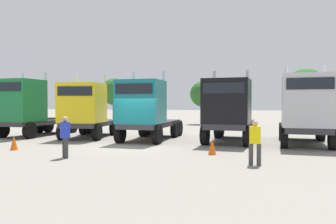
{
  "coord_description": "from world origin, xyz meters",
  "views": [
    {
      "loc": [
        6.76,
        -16.14,
        2.22
      ],
      "look_at": [
        0.89,
        3.77,
        1.71
      ],
      "focal_mm": 36.4,
      "sensor_mm": 36.0,
      "label": 1
    }
  ],
  "objects_px": {
    "semi_truck_black": "(229,110)",
    "traffic_cone_near": "(212,147)",
    "semi_truck_teal": "(145,110)",
    "visitor_in_hivis": "(255,139)",
    "semi_truck_green": "(27,107)",
    "semi_truck_yellow": "(86,110)",
    "visitor_with_camera": "(65,134)",
    "semi_truck_silver": "(306,110)",
    "traffic_cone_far": "(14,143)"
  },
  "relations": [
    {
      "from": "semi_truck_yellow",
      "to": "traffic_cone_far",
      "type": "relative_size",
      "value": 9.16
    },
    {
      "from": "semi_truck_black",
      "to": "semi_truck_silver",
      "type": "xyz_separation_m",
      "value": [
        4.0,
        -0.23,
        0.05
      ]
    },
    {
      "from": "semi_truck_yellow",
      "to": "traffic_cone_near",
      "type": "xyz_separation_m",
      "value": [
        8.81,
        -4.59,
        -1.48
      ]
    },
    {
      "from": "visitor_in_hivis",
      "to": "visitor_with_camera",
      "type": "distance_m",
      "value": 7.51
    },
    {
      "from": "semi_truck_green",
      "to": "traffic_cone_near",
      "type": "distance_m",
      "value": 14.02
    },
    {
      "from": "semi_truck_black",
      "to": "visitor_in_hivis",
      "type": "xyz_separation_m",
      "value": [
        1.66,
        -6.62,
        -0.92
      ]
    },
    {
      "from": "visitor_with_camera",
      "to": "traffic_cone_far",
      "type": "bearing_deg",
      "value": 111.08
    },
    {
      "from": "semi_truck_yellow",
      "to": "visitor_with_camera",
      "type": "xyz_separation_m",
      "value": [
        3.19,
        -7.19,
        -0.84
      ]
    },
    {
      "from": "traffic_cone_near",
      "to": "visitor_with_camera",
      "type": "bearing_deg",
      "value": -155.13
    },
    {
      "from": "visitor_in_hivis",
      "to": "traffic_cone_far",
      "type": "height_order",
      "value": "visitor_in_hivis"
    },
    {
      "from": "semi_truck_green",
      "to": "semi_truck_teal",
      "type": "bearing_deg",
      "value": 89.01
    },
    {
      "from": "visitor_with_camera",
      "to": "semi_truck_black",
      "type": "bearing_deg",
      "value": 2.59
    },
    {
      "from": "semi_truck_yellow",
      "to": "semi_truck_silver",
      "type": "bearing_deg",
      "value": 78.93
    },
    {
      "from": "semi_truck_yellow",
      "to": "visitor_with_camera",
      "type": "relative_size",
      "value": 3.67
    },
    {
      "from": "semi_truck_green",
      "to": "traffic_cone_far",
      "type": "xyz_separation_m",
      "value": [
        3.82,
        -5.66,
        -1.62
      ]
    },
    {
      "from": "visitor_with_camera",
      "to": "semi_truck_silver",
      "type": "bearing_deg",
      "value": -13.08
    },
    {
      "from": "visitor_in_hivis",
      "to": "semi_truck_black",
      "type": "bearing_deg",
      "value": -166.99
    },
    {
      "from": "semi_truck_yellow",
      "to": "semi_truck_black",
      "type": "relative_size",
      "value": 0.97
    },
    {
      "from": "visitor_in_hivis",
      "to": "traffic_cone_far",
      "type": "xyz_separation_m",
      "value": [
        -11.25,
        0.92,
        -0.59
      ]
    },
    {
      "from": "semi_truck_green",
      "to": "semi_truck_yellow",
      "type": "distance_m",
      "value": 4.38
    },
    {
      "from": "semi_truck_black",
      "to": "traffic_cone_near",
      "type": "relative_size",
      "value": 9.27
    },
    {
      "from": "traffic_cone_far",
      "to": "semi_truck_teal",
      "type": "bearing_deg",
      "value": 47.78
    },
    {
      "from": "traffic_cone_near",
      "to": "semi_truck_yellow",
      "type": "bearing_deg",
      "value": 152.48
    },
    {
      "from": "semi_truck_green",
      "to": "semi_truck_silver",
      "type": "height_order",
      "value": "semi_truck_green"
    },
    {
      "from": "semi_truck_black",
      "to": "traffic_cone_far",
      "type": "xyz_separation_m",
      "value": [
        -9.59,
        -5.7,
        -1.51
      ]
    },
    {
      "from": "traffic_cone_near",
      "to": "traffic_cone_far",
      "type": "distance_m",
      "value": 9.44
    },
    {
      "from": "visitor_with_camera",
      "to": "traffic_cone_far",
      "type": "relative_size",
      "value": 2.5
    },
    {
      "from": "semi_truck_green",
      "to": "semi_truck_silver",
      "type": "relative_size",
      "value": 0.92
    },
    {
      "from": "semi_truck_teal",
      "to": "semi_truck_black",
      "type": "height_order",
      "value": "semi_truck_teal"
    },
    {
      "from": "semi_truck_green",
      "to": "traffic_cone_near",
      "type": "xyz_separation_m",
      "value": [
        13.19,
        -4.48,
        -1.62
      ]
    },
    {
      "from": "semi_truck_teal",
      "to": "visitor_in_hivis",
      "type": "relative_size",
      "value": 3.91
    },
    {
      "from": "semi_truck_green",
      "to": "visitor_in_hivis",
      "type": "distance_m",
      "value": 16.47
    },
    {
      "from": "semi_truck_teal",
      "to": "visitor_in_hivis",
      "type": "xyz_separation_m",
      "value": [
        6.48,
        -6.18,
        -0.9
      ]
    },
    {
      "from": "semi_truck_teal",
      "to": "visitor_in_hivis",
      "type": "height_order",
      "value": "semi_truck_teal"
    },
    {
      "from": "semi_truck_green",
      "to": "semi_truck_yellow",
      "type": "relative_size",
      "value": 0.95
    },
    {
      "from": "semi_truck_teal",
      "to": "visitor_with_camera",
      "type": "bearing_deg",
      "value": -9.81
    },
    {
      "from": "visitor_with_camera",
      "to": "visitor_in_hivis",
      "type": "bearing_deg",
      "value": -44.25
    },
    {
      "from": "semi_truck_yellow",
      "to": "semi_truck_green",
      "type": "bearing_deg",
      "value": -98.32
    },
    {
      "from": "semi_truck_teal",
      "to": "traffic_cone_far",
      "type": "xyz_separation_m",
      "value": [
        -4.77,
        -5.26,
        -1.49
      ]
    },
    {
      "from": "semi_truck_yellow",
      "to": "traffic_cone_near",
      "type": "distance_m",
      "value": 10.04
    },
    {
      "from": "traffic_cone_near",
      "to": "traffic_cone_far",
      "type": "height_order",
      "value": "traffic_cone_near"
    },
    {
      "from": "semi_truck_teal",
      "to": "traffic_cone_near",
      "type": "xyz_separation_m",
      "value": [
        4.6,
        -4.08,
        -1.49
      ]
    },
    {
      "from": "visitor_in_hivis",
      "to": "traffic_cone_far",
      "type": "relative_size",
      "value": 2.38
    },
    {
      "from": "semi_truck_black",
      "to": "semi_truck_silver",
      "type": "height_order",
      "value": "semi_truck_silver"
    },
    {
      "from": "visitor_with_camera",
      "to": "traffic_cone_near",
      "type": "relative_size",
      "value": 2.46
    },
    {
      "from": "semi_truck_green",
      "to": "traffic_cone_near",
      "type": "relative_size",
      "value": 8.6
    },
    {
      "from": "semi_truck_yellow",
      "to": "visitor_in_hivis",
      "type": "bearing_deg",
      "value": 48.19
    },
    {
      "from": "semi_truck_black",
      "to": "traffic_cone_near",
      "type": "height_order",
      "value": "semi_truck_black"
    },
    {
      "from": "semi_truck_teal",
      "to": "traffic_cone_far",
      "type": "distance_m",
      "value": 7.25
    },
    {
      "from": "semi_truck_black",
      "to": "traffic_cone_near",
      "type": "xyz_separation_m",
      "value": [
        -0.22,
        -4.53,
        -1.51
      ]
    }
  ]
}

